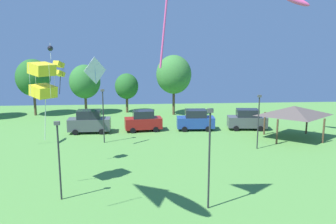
# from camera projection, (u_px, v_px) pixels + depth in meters

# --- Properties ---
(kite_flying_0) EXTENTS (1.99, 1.98, 5.45)m
(kite_flying_0) POSITION_uv_depth(u_px,v_px,m) (43.00, 80.00, 24.00)
(kite_flying_0) COLOR yellow
(kite_flying_3) EXTENTS (2.99, 1.78, 1.70)m
(kite_flying_3) POSITION_uv_depth(u_px,v_px,m) (296.00, 0.00, 35.70)
(kite_flying_3) COLOR #E54C93
(kite_flying_6) EXTENTS (1.84, 1.82, 2.55)m
(kite_flying_6) POSITION_uv_depth(u_px,v_px,m) (95.00, 71.00, 33.25)
(kite_flying_6) COLOR white
(kite_flying_7) EXTENTS (1.12, 2.62, 1.62)m
(kite_flying_7) POSITION_uv_depth(u_px,v_px,m) (50.00, 48.00, 36.18)
(kite_flying_7) COLOR black
(kite_flying_9) EXTENTS (0.97, 0.99, 2.69)m
(kite_flying_9) POSITION_uv_depth(u_px,v_px,m) (59.00, 69.00, 28.19)
(kite_flying_9) COLOR yellow
(parked_car_leftmost) EXTENTS (4.78, 2.14, 2.67)m
(parked_car_leftmost) POSITION_uv_depth(u_px,v_px,m) (89.00, 122.00, 40.78)
(parked_car_leftmost) COLOR #4C5156
(parked_car_leftmost) RESTS_ON ground
(parked_car_second_from_left) EXTENTS (4.48, 2.44, 2.45)m
(parked_car_second_from_left) POSITION_uv_depth(u_px,v_px,m) (143.00, 121.00, 41.70)
(parked_car_second_from_left) COLOR maroon
(parked_car_second_from_left) RESTS_ON ground
(parked_car_third_from_left) EXTENTS (4.47, 2.21, 2.45)m
(parked_car_third_from_left) POSITION_uv_depth(u_px,v_px,m) (196.00, 120.00, 42.13)
(parked_car_third_from_left) COLOR #234299
(parked_car_third_from_left) RESTS_ON ground
(parked_car_rightmost_in_row) EXTENTS (4.74, 2.35, 2.47)m
(parked_car_rightmost_in_row) POSITION_uv_depth(u_px,v_px,m) (247.00, 120.00, 42.39)
(parked_car_rightmost_in_row) COLOR #4C5156
(parked_car_rightmost_in_row) RESTS_ON ground
(park_pavilion) EXTENTS (6.37, 4.95, 3.60)m
(park_pavilion) POSITION_uv_depth(u_px,v_px,m) (294.00, 111.00, 37.99)
(park_pavilion) COLOR brown
(park_pavilion) RESTS_ON ground
(light_post_0) EXTENTS (0.36, 0.20, 5.62)m
(light_post_0) POSITION_uv_depth(u_px,v_px,m) (103.00, 112.00, 36.43)
(light_post_0) COLOR #2D2D33
(light_post_0) RESTS_ON ground
(light_post_1) EXTENTS (0.36, 0.20, 5.33)m
(light_post_1) POSITION_uv_depth(u_px,v_px,m) (59.00, 155.00, 23.09)
(light_post_1) COLOR #2D2D33
(light_post_1) RESTS_ON ground
(light_post_2) EXTENTS (0.36, 0.20, 5.35)m
(light_post_2) POSITION_uv_depth(u_px,v_px,m) (258.00, 118.00, 34.33)
(light_post_2) COLOR #2D2D33
(light_post_2) RESTS_ON ground
(light_post_3) EXTENTS (0.36, 0.20, 6.40)m
(light_post_3) POSITION_uv_depth(u_px,v_px,m) (209.00, 153.00, 21.74)
(light_post_3) COLOR #2D2D33
(light_post_3) RESTS_ON ground
(treeline_tree_1) EXTENTS (4.73, 4.73, 7.99)m
(treeline_tree_1) POSITION_uv_depth(u_px,v_px,m) (33.00, 78.00, 49.81)
(treeline_tree_1) COLOR brown
(treeline_tree_1) RESTS_ON ground
(treeline_tree_2) EXTENTS (4.41, 4.41, 7.15)m
(treeline_tree_2) POSITION_uv_depth(u_px,v_px,m) (85.00, 82.00, 50.91)
(treeline_tree_2) COLOR brown
(treeline_tree_2) RESTS_ON ground
(treeline_tree_3) EXTENTS (3.43, 3.43, 5.81)m
(treeline_tree_3) POSITION_uv_depth(u_px,v_px,m) (127.00, 86.00, 52.17)
(treeline_tree_3) COLOR brown
(treeline_tree_3) RESTS_ON ground
(treeline_tree_4) EXTENTS (4.97, 4.97, 8.52)m
(treeline_tree_4) POSITION_uv_depth(u_px,v_px,m) (174.00, 75.00, 50.18)
(treeline_tree_4) COLOR brown
(treeline_tree_4) RESTS_ON ground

